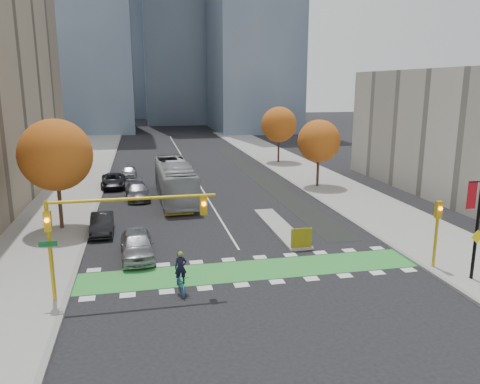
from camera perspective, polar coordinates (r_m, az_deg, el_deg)
name	(u,v)px	position (r m, az deg, el deg)	size (l,w,h in m)	color
ground	(258,280)	(26.31, 2.16, -10.72)	(300.00, 300.00, 0.00)	black
sidewalk_west	(58,204)	(45.23, -21.25, -1.33)	(7.00, 120.00, 0.15)	gray
sidewalk_east	(338,190)	(48.66, 11.88, 0.25)	(7.00, 120.00, 0.15)	gray
curb_west	(99,202)	(44.78, -16.84, -1.13)	(0.30, 120.00, 0.16)	gray
curb_east	(306,191)	(47.37, 8.00, 0.06)	(0.30, 120.00, 0.16)	gray
bike_crossing	(251,270)	(27.65, 1.39, -9.49)	(20.00, 3.00, 0.01)	green
centre_line	(186,163)	(64.49, -6.55, 3.48)	(0.15, 70.00, 0.01)	silver
bike_lane_paint	(257,175)	(56.02, 2.12, 2.11)	(2.50, 50.00, 0.01)	black
median_island	(280,227)	(35.43, 4.90, -4.28)	(1.60, 10.00, 0.16)	gray
hazard_board	(301,238)	(30.88, 7.51, -5.58)	(1.40, 0.12, 1.30)	yellow
tree_west	(56,155)	(36.19, -21.55, 4.21)	(5.20, 5.20, 8.22)	#332114
tree_east_near	(319,141)	(49.10, 9.59, 6.14)	(4.40, 4.40, 7.08)	#332114
tree_east_far	(279,125)	(64.28, 4.77, 8.20)	(4.80, 4.80, 7.65)	#332114
traffic_signal_west	(104,222)	(23.83, -16.29, -3.48)	(8.53, 0.56, 5.20)	#BF9914
traffic_signal_east	(437,224)	(29.22, 22.91, -3.63)	(0.35, 0.43, 4.10)	#BF9914
banner_lamppost	(480,200)	(27.83, 27.25, -0.85)	(1.65, 0.36, 8.28)	black
cyclist	(181,279)	(24.80, -7.21, -10.45)	(0.84, 2.01, 2.26)	#1E4B8A
bus	(175,181)	(44.10, -7.92, 1.35)	(2.97, 12.69, 3.53)	#9EA2A5
parked_car_a	(137,244)	(29.97, -12.45, -6.26)	(2.01, 5.00, 1.70)	#95969A
parked_car_b	(102,224)	(35.36, -16.48, -3.73)	(1.53, 4.40, 1.45)	black
parked_car_c	(137,191)	(45.10, -12.40, 0.11)	(2.11, 5.20, 1.51)	#54545A
parked_car_d	(113,181)	(50.67, -15.21, 1.33)	(2.41, 5.22, 1.45)	black
parked_car_e	(129,172)	(55.52, -13.38, 2.40)	(1.66, 4.12, 1.40)	#A8A8AE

